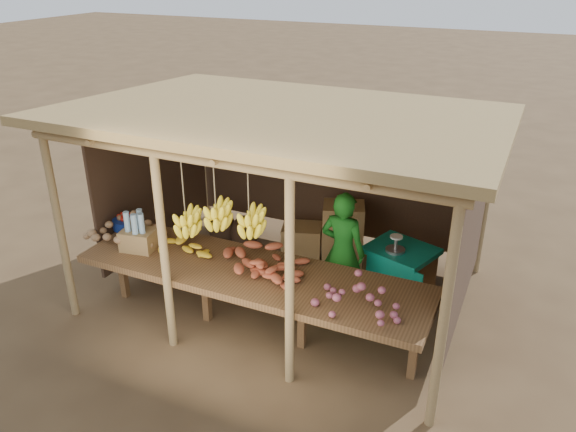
% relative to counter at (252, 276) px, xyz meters
% --- Properties ---
extents(ground, '(60.00, 60.00, 0.00)m').
position_rel_counter_xyz_m(ground, '(-0.00, 0.95, -0.74)').
color(ground, brown).
rests_on(ground, ground).
extents(stall_structure, '(4.70, 3.50, 2.43)m').
position_rel_counter_xyz_m(stall_structure, '(-0.01, 1.01, 1.18)').
color(stall_structure, '#977A4E').
rests_on(stall_structure, ground).
extents(counter, '(3.90, 1.05, 0.80)m').
position_rel_counter_xyz_m(counter, '(0.00, 0.00, 0.00)').
color(counter, brown).
rests_on(counter, ground).
extents(potato_heap, '(1.01, 0.67, 0.36)m').
position_rel_counter_xyz_m(potato_heap, '(-1.67, 0.03, 0.24)').
color(potato_heap, '#9C7650').
rests_on(potato_heap, counter).
extents(sweet_potato_heap, '(0.99, 0.69, 0.36)m').
position_rel_counter_xyz_m(sweet_potato_heap, '(0.05, 0.07, 0.24)').
color(sweet_potato_heap, '#AF4D2D').
rests_on(sweet_potato_heap, counter).
extents(onion_heap, '(0.86, 0.56, 0.36)m').
position_rel_counter_xyz_m(onion_heap, '(1.27, -0.23, 0.24)').
color(onion_heap, '#A55061').
rests_on(onion_heap, counter).
extents(banana_pile, '(0.73, 0.55, 0.35)m').
position_rel_counter_xyz_m(banana_pile, '(-0.86, 0.08, 0.24)').
color(banana_pile, yellow).
rests_on(banana_pile, counter).
extents(tomato_basin, '(0.35, 0.35, 0.18)m').
position_rel_counter_xyz_m(tomato_basin, '(-1.90, 0.30, 0.14)').
color(tomato_basin, navy).
rests_on(tomato_basin, counter).
extents(bottle_box, '(0.42, 0.35, 0.47)m').
position_rel_counter_xyz_m(bottle_box, '(-1.41, -0.09, 0.24)').
color(bottle_box, '#997544').
rests_on(bottle_box, counter).
extents(vendor, '(0.57, 0.40, 1.49)m').
position_rel_counter_xyz_m(vendor, '(0.72, 0.90, 0.01)').
color(vendor, '#176B1A').
rests_on(vendor, ground).
extents(tarp_crate, '(0.93, 0.87, 0.91)m').
position_rel_counter_xyz_m(tarp_crate, '(1.30, 1.37, -0.37)').
color(tarp_crate, brown).
rests_on(tarp_crate, ground).
extents(carton_stack, '(1.25, 0.59, 0.87)m').
position_rel_counter_xyz_m(carton_stack, '(0.19, 1.89, -0.35)').
color(carton_stack, '#997544').
rests_on(carton_stack, ground).
extents(burlap_sacks, '(0.78, 0.41, 0.55)m').
position_rel_counter_xyz_m(burlap_sacks, '(-1.28, 1.82, -0.50)').
color(burlap_sacks, '#422D1E').
rests_on(burlap_sacks, ground).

